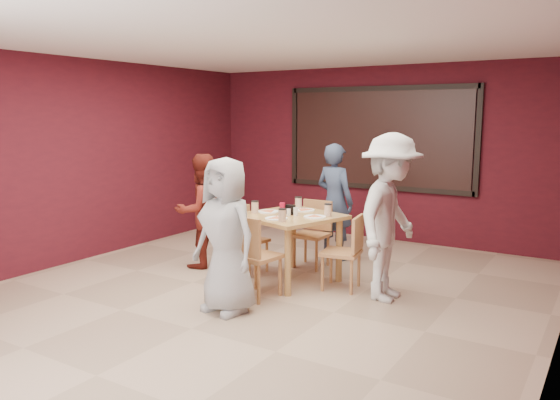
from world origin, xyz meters
The scene contains 11 objects.
floor centered at (0.00, 0.00, 0.00)m, with size 7.00×7.00×0.00m, color tan.
window_blinds centered at (0.00, 3.45, 1.65)m, with size 3.00×0.02×1.50m, color black.
dining_table centered at (0.00, 0.72, 0.72)m, with size 1.31×1.31×0.98m.
chair_front centered at (-0.01, -0.09, 0.53)m, with size 0.50×0.50×0.94m.
chair_back centered at (-0.08, 1.45, 0.50)m, with size 0.44×0.44×0.88m.
chair_left centered at (-0.71, 0.75, 0.48)m, with size 0.47×0.47×0.85m.
chair_right centered at (0.75, 0.76, 0.50)m, with size 0.49×0.49×0.88m.
diner_front centered at (-0.01, -0.55, 0.80)m, with size 0.79×0.51×1.61m, color #9B9B9B.
diner_back centered at (-0.01, 1.95, 0.82)m, with size 0.60×0.39×1.64m, color #313D57.
diner_left centered at (-1.33, 0.62, 0.76)m, with size 0.74×0.58×1.52m, color maroon.
diner_right centered at (1.27, 0.70, 0.92)m, with size 1.19×0.68×1.84m, color silver.
Camera 1 is at (3.36, -4.88, 2.03)m, focal length 35.00 mm.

